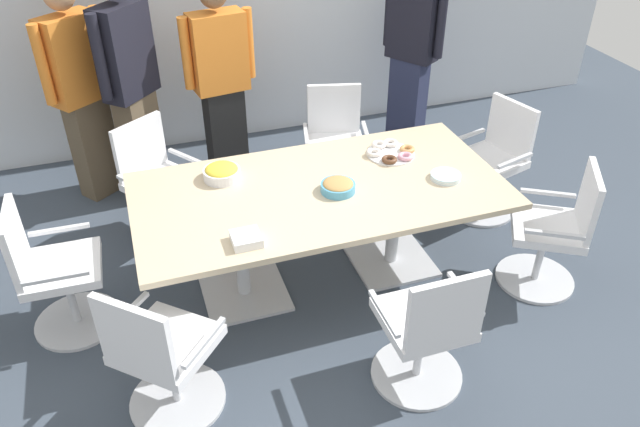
{
  "coord_description": "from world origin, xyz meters",
  "views": [
    {
      "loc": [
        -1.09,
        -3.21,
        2.89
      ],
      "look_at": [
        0.0,
        0.0,
        0.55
      ],
      "focal_mm": 34.77,
      "sensor_mm": 36.0,
      "label": 1
    }
  ],
  "objects_px": {
    "office_chair_4": "(492,165)",
    "person_standing_3": "(412,49)",
    "office_chair_0": "(55,276)",
    "napkin_pile": "(246,239)",
    "office_chair_1": "(163,358)",
    "office_chair_2": "(427,333)",
    "office_chair_5": "(335,149)",
    "conference_table": "(320,204)",
    "person_standing_1": "(131,84)",
    "snack_bowl_chips_yellow": "(222,172)",
    "snack_bowl_cookies": "(338,186)",
    "plate_stack": "(446,176)",
    "person_standing_2": "(221,81)",
    "office_chair_3": "(554,235)",
    "person_standing_0": "(81,90)",
    "donut_platter": "(391,152)",
    "office_chair_6": "(160,188)"
  },
  "relations": [
    {
      "from": "person_standing_1",
      "to": "person_standing_3",
      "type": "bearing_deg",
      "value": 136.74
    },
    {
      "from": "office_chair_5",
      "to": "office_chair_0",
      "type": "bearing_deg",
      "value": 38.44
    },
    {
      "from": "person_standing_0",
      "to": "snack_bowl_chips_yellow",
      "type": "relative_size",
      "value": 7.23
    },
    {
      "from": "office_chair_0",
      "to": "office_chair_2",
      "type": "xyz_separation_m",
      "value": [
        1.95,
        -1.17,
        0.0
      ]
    },
    {
      "from": "office_chair_1",
      "to": "snack_bowl_chips_yellow",
      "type": "xyz_separation_m",
      "value": [
        0.58,
        1.13,
        0.39
      ]
    },
    {
      "from": "office_chair_3",
      "to": "person_standing_3",
      "type": "relative_size",
      "value": 0.51
    },
    {
      "from": "office_chair_4",
      "to": "person_standing_3",
      "type": "xyz_separation_m",
      "value": [
        -0.14,
        1.28,
        0.53
      ]
    },
    {
      "from": "office_chair_0",
      "to": "person_standing_2",
      "type": "distance_m",
      "value": 2.14
    },
    {
      "from": "conference_table",
      "to": "person_standing_1",
      "type": "bearing_deg",
      "value": 123.48
    },
    {
      "from": "snack_bowl_cookies",
      "to": "napkin_pile",
      "type": "distance_m",
      "value": 0.76
    },
    {
      "from": "person_standing_1",
      "to": "donut_platter",
      "type": "distance_m",
      "value": 2.11
    },
    {
      "from": "conference_table",
      "to": "office_chair_3",
      "type": "distance_m",
      "value": 1.59
    },
    {
      "from": "office_chair_6",
      "to": "person_standing_0",
      "type": "relative_size",
      "value": 0.51
    },
    {
      "from": "office_chair_5",
      "to": "person_standing_0",
      "type": "relative_size",
      "value": 0.51
    },
    {
      "from": "person_standing_3",
      "to": "snack_bowl_chips_yellow",
      "type": "bearing_deg",
      "value": 91.19
    },
    {
      "from": "office_chair_0",
      "to": "napkin_pile",
      "type": "xyz_separation_m",
      "value": [
        1.12,
        -0.49,
        0.37
      ]
    },
    {
      "from": "office_chair_3",
      "to": "office_chair_6",
      "type": "distance_m",
      "value": 2.85
    },
    {
      "from": "office_chair_0",
      "to": "office_chair_3",
      "type": "relative_size",
      "value": 1.0
    },
    {
      "from": "person_standing_2",
      "to": "office_chair_5",
      "type": "bearing_deg",
      "value": 135.36
    },
    {
      "from": "person_standing_1",
      "to": "plate_stack",
      "type": "distance_m",
      "value": 2.54
    },
    {
      "from": "office_chair_4",
      "to": "person_standing_3",
      "type": "distance_m",
      "value": 1.39
    },
    {
      "from": "office_chair_3",
      "to": "donut_platter",
      "type": "distance_m",
      "value": 1.24
    },
    {
      "from": "office_chair_4",
      "to": "office_chair_5",
      "type": "distance_m",
      "value": 1.27
    },
    {
      "from": "conference_table",
      "to": "snack_bowl_chips_yellow",
      "type": "xyz_separation_m",
      "value": [
        -0.58,
        0.32,
        0.17
      ]
    },
    {
      "from": "person_standing_1",
      "to": "donut_platter",
      "type": "bearing_deg",
      "value": 95.69
    },
    {
      "from": "person_standing_1",
      "to": "plate_stack",
      "type": "height_order",
      "value": "person_standing_1"
    },
    {
      "from": "office_chair_2",
      "to": "snack_bowl_cookies",
      "type": "distance_m",
      "value": 1.1
    },
    {
      "from": "office_chair_4",
      "to": "person_standing_1",
      "type": "height_order",
      "value": "person_standing_1"
    },
    {
      "from": "office_chair_1",
      "to": "office_chair_2",
      "type": "bearing_deg",
      "value": 31.44
    },
    {
      "from": "conference_table",
      "to": "napkin_pile",
      "type": "xyz_separation_m",
      "value": [
        -0.58,
        -0.42,
        0.15
      ]
    },
    {
      "from": "office_chair_3",
      "to": "plate_stack",
      "type": "bearing_deg",
      "value": 89.99
    },
    {
      "from": "person_standing_0",
      "to": "person_standing_2",
      "type": "distance_m",
      "value": 1.1
    },
    {
      "from": "office_chair_5",
      "to": "snack_bowl_chips_yellow",
      "type": "xyz_separation_m",
      "value": [
        -1.07,
        -0.74,
        0.39
      ]
    },
    {
      "from": "snack_bowl_chips_yellow",
      "to": "person_standing_1",
      "type": "bearing_deg",
      "value": 110.19
    },
    {
      "from": "person_standing_2",
      "to": "napkin_pile",
      "type": "bearing_deg",
      "value": 73.65
    },
    {
      "from": "conference_table",
      "to": "napkin_pile",
      "type": "bearing_deg",
      "value": -144.34
    },
    {
      "from": "office_chair_3",
      "to": "person_standing_3",
      "type": "bearing_deg",
      "value": 31.7
    },
    {
      "from": "office_chair_5",
      "to": "person_standing_2",
      "type": "bearing_deg",
      "value": -21.57
    },
    {
      "from": "office_chair_6",
      "to": "snack_bowl_chips_yellow",
      "type": "bearing_deg",
      "value": 89.14
    },
    {
      "from": "person_standing_2",
      "to": "donut_platter",
      "type": "distance_m",
      "value": 1.66
    },
    {
      "from": "snack_bowl_chips_yellow",
      "to": "napkin_pile",
      "type": "xyz_separation_m",
      "value": [
        -0.01,
        -0.74,
        -0.02
      ]
    },
    {
      "from": "person_standing_2",
      "to": "snack_bowl_cookies",
      "type": "relative_size",
      "value": 7.6
    },
    {
      "from": "office_chair_2",
      "to": "person_standing_2",
      "type": "xyz_separation_m",
      "value": [
        -0.56,
        2.73,
        0.48
      ]
    },
    {
      "from": "snack_bowl_cookies",
      "to": "plate_stack",
      "type": "height_order",
      "value": "snack_bowl_cookies"
    },
    {
      "from": "office_chair_4",
      "to": "office_chair_1",
      "type": "bearing_deg",
      "value": 98.33
    },
    {
      "from": "office_chair_5",
      "to": "office_chair_1",
      "type": "bearing_deg",
      "value": 62.97
    },
    {
      "from": "napkin_pile",
      "to": "office_chair_5",
      "type": "bearing_deg",
      "value": 53.91
    },
    {
      "from": "donut_platter",
      "to": "snack_bowl_cookies",
      "type": "bearing_deg",
      "value": -147.14
    },
    {
      "from": "office_chair_1",
      "to": "office_chair_4",
      "type": "distance_m",
      "value": 3.0
    },
    {
      "from": "person_standing_1",
      "to": "person_standing_3",
      "type": "relative_size",
      "value": 1.05
    }
  ]
}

